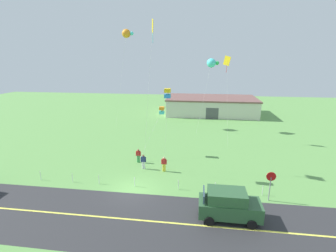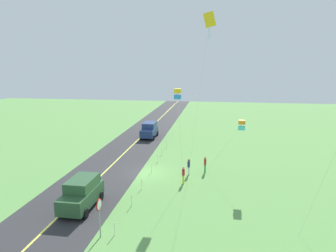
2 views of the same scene
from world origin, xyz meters
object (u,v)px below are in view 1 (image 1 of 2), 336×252
Objects in this scene: person_adult_near at (143,161)px; kite_pink_drift at (227,63)px; car_suv_foreground at (229,205)px; person_adult_companion at (138,155)px; kite_blue_mid at (162,110)px; kite_yellow_high at (167,94)px; stop_sign at (271,181)px; warehouse_distant at (211,105)px; kite_orange_near at (127,34)px; person_child_watcher at (164,163)px; kite_red_low at (152,30)px; kite_green_far at (212,63)px.

kite_pink_drift is (9.06, 11.05, 9.91)m from person_adult_near.
person_adult_companion is at bearing 135.07° from car_suv_foreground.
kite_blue_mid is (1.24, 4.71, 4.51)m from person_adult_near.
person_adult_companion is 8.47m from kite_yellow_high.
person_adult_near is 7.81m from kite_yellow_high.
warehouse_distant is (-3.51, 32.87, -0.05)m from stop_sign.
stop_sign is 0.30× the size of kite_yellow_high.
person_adult_companion is (-8.93, 8.91, -0.29)m from car_suv_foreground.
kite_orange_near is at bearing -143.72° from warehouse_distant.
kite_orange_near is at bearing -13.56° from person_child_watcher.
car_suv_foreground is 9.12m from person_child_watcher.
kite_yellow_high is 21.81m from kite_orange_near.
kite_blue_mid is (-10.32, 9.22, 3.57)m from stop_sign.
kite_red_low reaches higher than kite_yellow_high.
kite_red_low is 2.58× the size of kite_blue_mid.
person_adult_companion is 1.00× the size of person_child_watcher.
car_suv_foreground is 2.75× the size of person_child_watcher.
kite_pink_drift reaches higher than person_adult_companion.
kite_red_low reaches higher than kite_green_far.
kite_green_far reaches higher than car_suv_foreground.
kite_yellow_high reaches higher than person_adult_near.
kite_red_low is 30.26m from warehouse_distant.
kite_blue_mid is 14.26m from kite_green_far.
warehouse_distant is (0.05, 35.72, 0.60)m from car_suv_foreground.
car_suv_foreground is 17.20m from kite_red_low.
stop_sign is 0.22× the size of kite_pink_drift.
person_adult_companion is 0.10× the size of kite_orange_near.
kite_orange_near is (-8.77, 17.95, 14.36)m from person_child_watcher.
kite_red_low is 1.33× the size of kite_green_far.
stop_sign is at bearing -154.00° from person_child_watcher.
warehouse_distant is (8.05, 28.36, 0.89)m from person_adult_near.
kite_blue_mid is at bearing 138.22° from stop_sign.
stop_sign reaches higher than car_suv_foreground.
kite_red_low reaches higher than warehouse_distant.
kite_pink_drift reaches higher than kite_yellow_high.
car_suv_foreground is 32.17m from kite_orange_near.
person_adult_companion is at bearing -70.86° from kite_orange_near.
kite_orange_near reaches higher than kite_green_far.
kite_pink_drift is 0.64× the size of warehouse_distant.
person_adult_near is 1.00× the size of person_adult_companion.
kite_blue_mid reaches higher than warehouse_distant.
person_adult_companion is at bearing 20.28° from person_child_watcher.
person_adult_near and person_child_watcher have the same top height.
kite_orange_near is (-5.59, 16.10, 14.36)m from person_adult_companion.
car_suv_foreground is 35.72m from warehouse_distant.
person_child_watcher is 0.19× the size of kite_yellow_high.
person_adult_near and person_adult_companion have the same top height.
kite_red_low reaches higher than person_child_watcher.
kite_orange_near is at bearing 175.22° from kite_green_far.
person_adult_companion is (-12.50, 6.07, -0.94)m from stop_sign.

